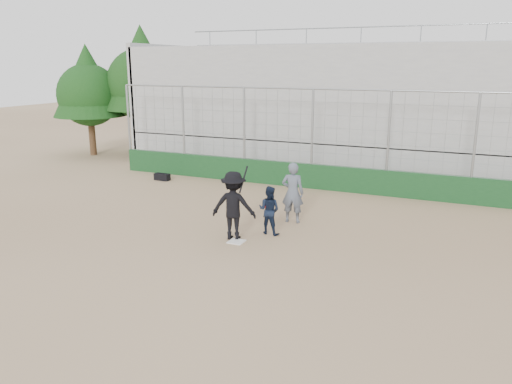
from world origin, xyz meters
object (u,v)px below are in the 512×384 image
at_px(umpire, 293,196).
at_px(equipment_bag, 162,177).
at_px(batter_at_plate, 234,205).
at_px(catcher_crouched, 269,218).

xyz_separation_m(umpire, equipment_bag, (-7.22, 3.33, -0.73)).
bearing_deg(umpire, batter_at_plate, 57.71).
relative_size(batter_at_plate, equipment_bag, 2.97).
relative_size(batter_at_plate, umpire, 1.20).
bearing_deg(catcher_crouched, umpire, 79.83).
bearing_deg(umpire, catcher_crouched, 73.36).
relative_size(batter_at_plate, catcher_crouched, 2.08).
bearing_deg(catcher_crouched, batter_at_plate, -135.68).
bearing_deg(equipment_bag, umpire, -24.73).
height_order(catcher_crouched, umpire, umpire).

